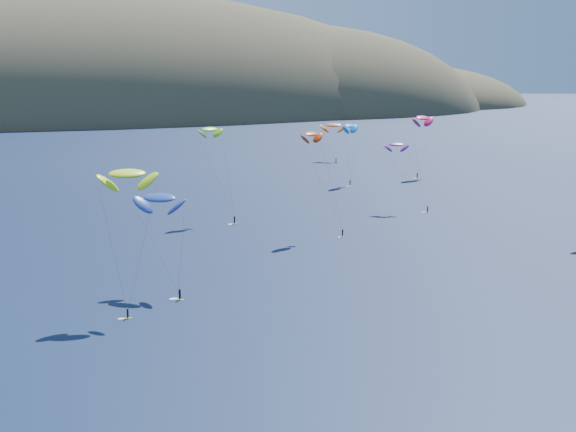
# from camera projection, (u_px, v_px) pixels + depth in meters

# --- Properties ---
(island) EXTENTS (730.00, 300.00, 210.00)m
(island) POSITION_uv_depth(u_px,v_px,m) (121.00, 127.00, 621.40)
(island) COLOR #3D3526
(island) RESTS_ON ground
(kitesurfer_2) EXTENTS (9.31, 9.23, 24.19)m
(kitesurfer_2) POSITION_uv_depth(u_px,v_px,m) (127.00, 174.00, 126.48)
(kitesurfer_2) COLOR yellow
(kitesurfer_2) RESTS_ON ground
(kitesurfer_3) EXTENTS (7.79, 12.46, 24.54)m
(kitesurfer_3) POSITION_uv_depth(u_px,v_px,m) (210.00, 130.00, 199.25)
(kitesurfer_3) COLOR yellow
(kitesurfer_3) RESTS_ON ground
(kitesurfer_4) EXTENTS (9.10, 10.31, 21.11)m
(kitesurfer_4) POSITION_uv_depth(u_px,v_px,m) (350.00, 126.00, 259.17)
(kitesurfer_4) COLOR yellow
(kitesurfer_4) RESTS_ON ground
(kitesurfer_6) EXTENTS (9.38, 11.32, 19.15)m
(kitesurfer_6) POSITION_uv_depth(u_px,v_px,m) (397.00, 145.00, 213.62)
(kitesurfer_6) COLOR yellow
(kitesurfer_6) RESTS_ON ground
(kitesurfer_8) EXTENTS (11.23, 10.00, 22.90)m
(kitesurfer_8) POSITION_uv_depth(u_px,v_px,m) (423.00, 118.00, 276.09)
(kitesurfer_8) COLOR yellow
(kitesurfer_8) RESTS_ON ground
(kitesurfer_9) EXTENTS (9.59, 9.71, 24.89)m
(kitesurfer_9) POSITION_uv_depth(u_px,v_px,m) (312.00, 134.00, 181.39)
(kitesurfer_9) COLOR yellow
(kitesurfer_9) RESTS_ON ground
(kitesurfer_10) EXTENTS (9.95, 14.69, 18.49)m
(kitesurfer_10) POSITION_uv_depth(u_px,v_px,m) (159.00, 198.00, 138.77)
(kitesurfer_10) COLOR yellow
(kitesurfer_10) RESTS_ON ground
(kitesurfer_11) EXTENTS (11.11, 14.24, 16.91)m
(kitesurfer_11) POSITION_uv_depth(u_px,v_px,m) (333.00, 125.00, 321.55)
(kitesurfer_11) COLOR yellow
(kitesurfer_11) RESTS_ON ground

